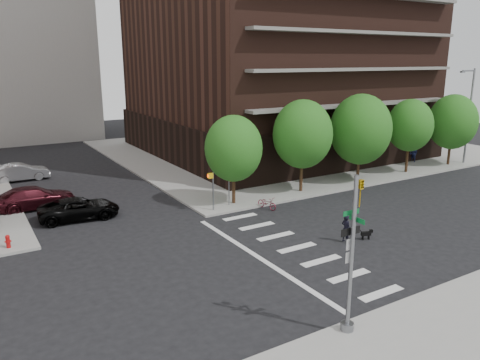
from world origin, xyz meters
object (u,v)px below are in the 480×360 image
Objects in this scene: fire_hydrant at (8,241)px; scooter at (267,203)px; traffic_signal at (351,267)px; parked_car_maroon at (34,198)px; pedestrian_far at (413,153)px; parked_car_black at (79,209)px; dog_walker at (346,229)px; parked_car_silver at (21,172)px.

fire_hydrant is 0.45× the size of scooter.
traffic_signal is 23.76m from parked_car_maroon.
traffic_signal reaches higher than pedestrian_far.
parked_car_black reaches higher than fire_hydrant.
fire_hydrant is at bearing 53.59° from dog_walker.
parked_car_maroon is at bearing 71.58° from fire_hydrant.
scooter is 7.25m from dog_walker.
dog_walker reaches higher than scooter.
parked_car_black is 0.94× the size of parked_car_maroon.
parked_car_silver is (0.16, 8.74, -0.03)m from parked_car_maroon.
parked_car_maroon is 8.74m from parked_car_silver.
parked_car_black is (-5.56, 18.55, -2.00)m from traffic_signal.
fire_hydrant is at bearing 158.24° from parked_car_maroon.
traffic_signal is at bearing -52.29° from pedestrian_far.
parked_car_silver reaches higher than fire_hydrant.
traffic_signal reaches higher than parked_car_silver.
scooter is (13.60, -8.42, -0.34)m from parked_car_maroon.
traffic_signal is at bearing -157.34° from parked_car_black.
traffic_signal is at bearing -126.58° from scooter.
fire_hydrant is 0.42× the size of pedestrian_far.
fire_hydrant is at bearing -82.21° from pedestrian_far.
traffic_signal is 1.13× the size of parked_car_maroon.
parked_car_silver reaches higher than parked_car_black.
fire_hydrant reaches higher than scooter.
parked_car_maroon is at bearing 134.63° from scooter.
parked_car_black is at bearing 106.67° from traffic_signal.
dog_walker is at bearing -128.74° from parked_car_black.
parked_car_silver is (-1.94, 12.60, 0.04)m from parked_car_black.
dog_walker is 23.31m from pedestrian_far.
pedestrian_far is at bearing 34.93° from traffic_signal.
parked_car_black is 12.36m from scooter.
traffic_signal is 19.47m from parked_car_black.
dog_walker is at bearing -141.52° from parked_car_maroon.
fire_hydrant is 16.02m from scooter.
dog_walker is at bearing -57.02° from pedestrian_far.
traffic_signal is 3.68× the size of scooter.
parked_car_maroon is at bearing 32.92° from dog_walker.
parked_car_silver is at bearing 14.75° from parked_car_black.
parked_car_black reaches higher than scooter.
parked_car_black is 12.75m from parked_car_silver.
parked_car_silver is 28.04m from dog_walker.
traffic_signal is at bearing 127.99° from dog_walker.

